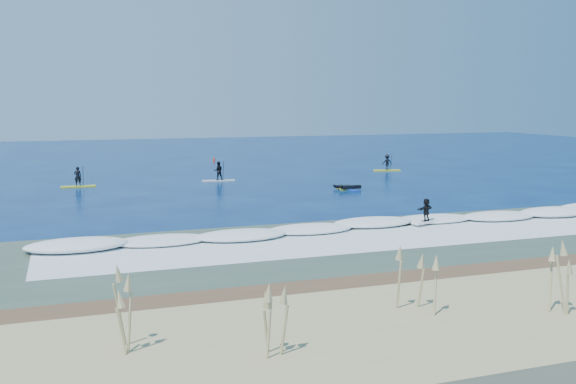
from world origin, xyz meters
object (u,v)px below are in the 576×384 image
object	(u,v)px
sup_paddler_right	(387,163)
prone_paddler_near	(342,187)
sup_paddler_left	(78,180)
sup_paddler_center	(218,173)
wave_surfer	(426,212)
marker_buoy	(214,160)
prone_paddler_far	(350,188)

from	to	relation	value
sup_paddler_right	prone_paddler_near	world-z (taller)	sup_paddler_right
sup_paddler_left	sup_paddler_right	distance (m)	29.89
sup_paddler_left	sup_paddler_right	world-z (taller)	sup_paddler_left
sup_paddler_center	wave_surfer	bearing A→B (deg)	-68.76
sup_paddler_right	marker_buoy	size ratio (longest dim) A/B	4.47
sup_paddler_left	sup_paddler_center	xyz separation A→B (m)	(11.74, 0.05, 0.15)
wave_surfer	marker_buoy	bearing A→B (deg)	74.06
sup_paddler_left	prone_paddler_far	bearing A→B (deg)	-25.14
prone_paddler_near	prone_paddler_far	distance (m)	0.84
wave_surfer	prone_paddler_near	bearing A→B (deg)	63.85
prone_paddler_near	sup_paddler_center	bearing A→B (deg)	49.66
sup_paddler_center	prone_paddler_near	size ratio (longest dim) A/B	1.54
sup_paddler_center	sup_paddler_right	distance (m)	18.22
sup_paddler_center	wave_surfer	distance (m)	24.58
sup_paddler_left	marker_buoy	bearing A→B (deg)	48.01
sup_paddler_center	wave_surfer	xyz separation A→B (m)	(6.45, -23.72, 0.05)
sup_paddler_left	sup_paddler_center	bearing A→B (deg)	-1.05
marker_buoy	prone_paddler_near	bearing A→B (deg)	-80.12
sup_paddler_center	sup_paddler_right	bearing A→B (deg)	14.56
sup_paddler_right	wave_surfer	size ratio (longest dim) A/B	1.39
sup_paddler_right	wave_surfer	xyz separation A→B (m)	(-11.57, -26.43, 0.06)
prone_paddler_near	prone_paddler_far	world-z (taller)	prone_paddler_far
sup_paddler_center	sup_paddler_right	xyz separation A→B (m)	(18.02, 2.70, -0.01)
sup_paddler_left	sup_paddler_center	world-z (taller)	sup_paddler_center
prone_paddler_far	marker_buoy	world-z (taller)	marker_buoy
sup_paddler_center	sup_paddler_right	world-z (taller)	sup_paddler_center
sup_paddler_center	prone_paddler_near	distance (m)	11.62
wave_surfer	marker_buoy	xyz separation A→B (m)	(-2.83, 41.55, -0.52)
marker_buoy	sup_paddler_left	bearing A→B (deg)	-130.67
sup_paddler_center	prone_paddler_far	world-z (taller)	sup_paddler_center
sup_paddler_left	wave_surfer	distance (m)	29.85
wave_surfer	sup_paddler_center	bearing A→B (deg)	85.38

